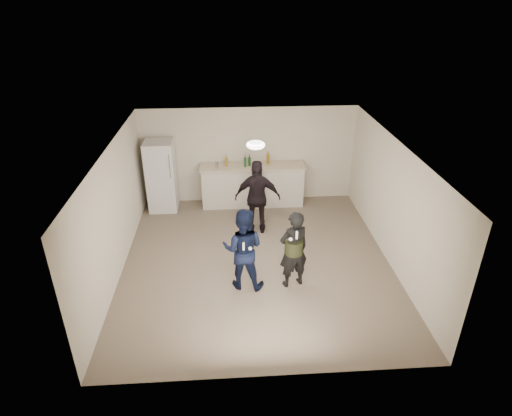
{
  "coord_description": "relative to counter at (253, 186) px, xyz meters",
  "views": [
    {
      "loc": [
        -0.52,
        -7.45,
        5.11
      ],
      "look_at": [
        0.0,
        0.2,
        1.15
      ],
      "focal_mm": 30.0,
      "sensor_mm": 36.0,
      "label": 1
    }
  ],
  "objects": [
    {
      "name": "remote_man",
      "position": [
        -0.39,
        -3.73,
        0.53
      ],
      "size": [
        0.04,
        0.04,
        0.15
      ],
      "primitive_type": "cube",
      "color": "silver",
      "rests_on": "man"
    },
    {
      "name": "counter_top",
      "position": [
        0.0,
        0.0,
        0.55
      ],
      "size": [
        2.68,
        0.64,
        0.04
      ],
      "primitive_type": "cube",
      "color": "beige",
      "rests_on": "counter"
    },
    {
      "name": "wall_back",
      "position": [
        -0.08,
        0.33,
        0.72
      ],
      "size": [
        6.0,
        0.0,
        6.0
      ],
      "primitive_type": "plane",
      "rotation": [
        1.57,
        0.0,
        0.0
      ],
      "color": "beige",
      "rests_on": "floor"
    },
    {
      "name": "fridge",
      "position": [
        -2.3,
        -0.07,
        0.38
      ],
      "size": [
        0.7,
        0.7,
        1.8
      ],
      "primitive_type": "cube",
      "color": "silver",
      "rests_on": "floor"
    },
    {
      "name": "camo_shorts",
      "position": [
        0.55,
        -3.5,
        0.32
      ],
      "size": [
        0.34,
        0.34,
        0.28
      ],
      "primitive_type": "cylinder",
      "color": "#2F3518",
      "rests_on": "woman"
    },
    {
      "name": "ceiling_dome",
      "position": [
        -0.08,
        -2.37,
        1.93
      ],
      "size": [
        0.36,
        0.36,
        0.16
      ],
      "primitive_type": "ellipsoid",
      "color": "white",
      "rests_on": "ceiling"
    },
    {
      "name": "wall_left",
      "position": [
        -2.83,
        -2.67,
        0.72
      ],
      "size": [
        0.0,
        6.0,
        6.0
      ],
      "primitive_type": "plane",
      "rotation": [
        1.57,
        0.0,
        1.57
      ],
      "color": "beige",
      "rests_on": "floor"
    },
    {
      "name": "remote_woman",
      "position": [
        0.55,
        -3.75,
        0.72
      ],
      "size": [
        0.04,
        0.04,
        0.15
      ],
      "primitive_type": "cube",
      "color": "white",
      "rests_on": "woman"
    },
    {
      "name": "woman",
      "position": [
        0.55,
        -3.5,
        0.26
      ],
      "size": [
        0.66,
        0.54,
        1.57
      ],
      "primitive_type": "imported",
      "rotation": [
        0.0,
        0.0,
        3.46
      ],
      "color": "black",
      "rests_on": "floor"
    },
    {
      "name": "bottle_cluster",
      "position": [
        -0.11,
        0.03,
        0.67
      ],
      "size": [
        1.14,
        0.24,
        0.25
      ],
      "color": "#175021",
      "rests_on": "counter_top"
    },
    {
      "name": "nunchuk_woman",
      "position": [
        0.45,
        -3.72,
        0.62
      ],
      "size": [
        0.07,
        0.07,
        0.07
      ],
      "primitive_type": "sphere",
      "color": "white",
      "rests_on": "woman"
    },
    {
      "name": "counter",
      "position": [
        0.0,
        0.0,
        0.0
      ],
      "size": [
        2.6,
        0.56,
        1.05
      ],
      "primitive_type": "cube",
      "color": "beige",
      "rests_on": "floor"
    },
    {
      "name": "spectator",
      "position": [
        0.03,
        -1.43,
        0.36
      ],
      "size": [
        1.07,
        0.53,
        1.76
      ],
      "primitive_type": "imported",
      "rotation": [
        0.0,
        0.0,
        3.04
      ],
      "color": "black",
      "rests_on": "floor"
    },
    {
      "name": "wall_front",
      "position": [
        -0.08,
        -5.67,
        0.72
      ],
      "size": [
        6.0,
        0.0,
        6.0
      ],
      "primitive_type": "plane",
      "rotation": [
        -1.57,
        0.0,
        0.0
      ],
      "color": "beige",
      "rests_on": "floor"
    },
    {
      "name": "nunchuk_man",
      "position": [
        -0.27,
        -3.7,
        0.45
      ],
      "size": [
        0.07,
        0.07,
        0.07
      ],
      "primitive_type": "sphere",
      "color": "white",
      "rests_on": "man"
    },
    {
      "name": "floor",
      "position": [
        -0.08,
        -2.67,
        -0.53
      ],
      "size": [
        6.0,
        6.0,
        0.0
      ],
      "primitive_type": "plane",
      "color": "#6B5B4C",
      "rests_on": "ground"
    },
    {
      "name": "ceiling",
      "position": [
        -0.08,
        -2.67,
        1.98
      ],
      "size": [
        6.0,
        6.0,
        0.0
      ],
      "primitive_type": "plane",
      "rotation": [
        3.14,
        0.0,
        0.0
      ],
      "color": "silver",
      "rests_on": "wall_back"
    },
    {
      "name": "wall_right",
      "position": [
        2.67,
        -2.67,
        0.72
      ],
      "size": [
        0.0,
        6.0,
        6.0
      ],
      "primitive_type": "plane",
      "rotation": [
        1.57,
        0.0,
        -1.57
      ],
      "color": "beige",
      "rests_on": "floor"
    },
    {
      "name": "man",
      "position": [
        -0.39,
        -3.45,
        0.29
      ],
      "size": [
        0.9,
        0.77,
        1.63
      ],
      "primitive_type": "imported",
      "rotation": [
        0.0,
        0.0,
        2.93
      ],
      "color": "#101B43",
      "rests_on": "floor"
    },
    {
      "name": "fridge_handle",
      "position": [
        -2.02,
        -0.44,
        0.78
      ],
      "size": [
        0.02,
        0.02,
        0.6
      ],
      "primitive_type": "cylinder",
      "color": "#B3B3B8",
      "rests_on": "fridge"
    },
    {
      "name": "shaker",
      "position": [
        -0.89,
        -0.11,
        0.65
      ],
      "size": [
        0.08,
        0.08,
        0.17
      ],
      "primitive_type": "cylinder",
      "color": "#B2B3B7",
      "rests_on": "counter_top"
    }
  ]
}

